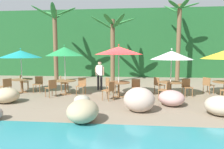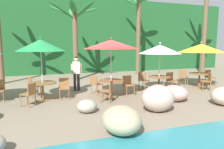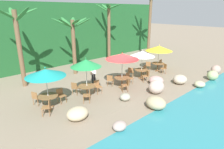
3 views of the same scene
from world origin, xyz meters
name	(u,v)px [view 2 (image 2 of 3)]	position (x,y,z in m)	size (l,w,h in m)	color
ground_plane	(106,96)	(0.00, 0.00, 0.00)	(120.00, 120.00, 0.00)	gray
terrace_deck	(106,96)	(0.00, 0.00, 0.00)	(18.00, 5.20, 0.01)	gray
foliage_backdrop	(75,36)	(0.00, 9.00, 3.00)	(28.00, 2.40, 6.00)	#1E5628
rock_seawall	(164,104)	(1.04, -2.99, 0.35)	(16.77, 3.37, 0.91)	tan
umbrella_green	(41,45)	(-2.66, 0.08, 2.23)	(1.91, 1.91, 2.58)	silver
dining_table_green	(43,86)	(-2.66, 0.08, 0.61)	(1.10, 1.10, 0.74)	brown
chair_green_seaward	(64,87)	(-1.80, 0.08, 0.51)	(0.46, 0.47, 0.87)	olive
chair_green_inland	(33,85)	(-3.06, 0.83, 0.51)	(0.55, 0.55, 0.87)	olive
chair_green_left	(30,93)	(-3.11, -0.65, 0.51)	(0.60, 0.59, 0.87)	olive
umbrella_red	(111,44)	(0.14, -0.28, 2.27)	(2.32, 2.32, 2.57)	silver
dining_table_red	(111,83)	(0.14, -0.28, 0.61)	(1.10, 1.10, 0.74)	brown
chair_red_seaward	(128,84)	(0.99, -0.16, 0.51)	(0.43, 0.44, 0.87)	olive
chair_red_inland	(95,83)	(-0.39, 0.39, 0.51)	(0.59, 0.58, 0.87)	olive
chair_red_left	(108,90)	(-0.22, -1.05, 0.51)	(0.58, 0.58, 0.87)	olive
umbrella_white	(160,49)	(2.68, 0.00, 2.05)	(2.02, 2.02, 2.37)	silver
dining_table_white	(159,79)	(2.68, 0.00, 0.61)	(1.10, 1.10, 0.74)	brown
chair_white_seaward	(171,80)	(3.51, 0.21, 0.51)	(0.48, 0.48, 0.87)	olive
chair_white_inland	(143,79)	(2.18, 0.70, 0.51)	(0.58, 0.58, 0.87)	olive
chair_white_left	(161,84)	(2.32, -0.77, 0.51)	(0.58, 0.58, 0.87)	olive
umbrella_yellow	(201,48)	(5.34, 0.29, 2.09)	(2.35, 2.35, 2.42)	silver
dining_table_yellow	(199,76)	(5.34, 0.29, 0.61)	(1.10, 1.10, 0.74)	brown
chair_yellow_seaward	(209,76)	(6.18, 0.46, 0.51)	(0.46, 0.47, 0.87)	olive
chair_yellow_inland	(183,76)	(4.78, 0.93, 0.51)	(0.59, 0.59, 0.87)	olive
chair_yellow_left	(207,80)	(5.10, -0.53, 0.51)	(0.56, 0.55, 0.87)	olive
palm_tree_second	(75,27)	(-0.61, 4.72, 3.38)	(3.29, 3.35, 4.78)	brown
palm_tree_third	(138,24)	(4.34, 5.82, 3.83)	(2.59, 2.84, 5.94)	brown
palm_tree_fourth	(206,13)	(9.34, 4.45, 4.72)	(2.95, 3.04, 7.01)	brown
waiter_in_white	(76,71)	(-1.07, 1.48, 0.99)	(0.52, 0.26, 1.70)	#232328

